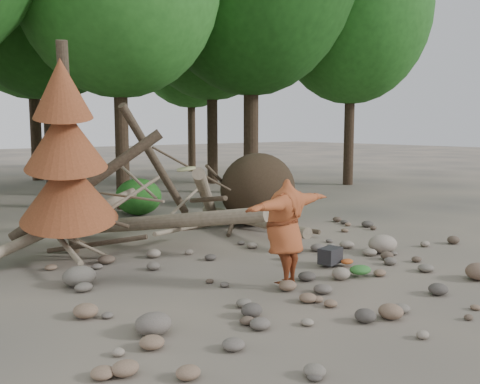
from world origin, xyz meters
TOP-DOWN VIEW (x-y plane):
  - ground at (0.00, 0.00)m, footprint 120.00×120.00m
  - deadfall_pile at (2.02, 4.24)m, footprint 8.55×5.24m
  - dead_conifer at (-3.12, 3.37)m, footprint 2.06×2.16m
  - bush_mid at (0.80, 7.80)m, footprint 1.40×1.40m
  - bush_right at (5.00, 7.00)m, footprint 2.00×2.00m
  - frisbee_thrower at (-0.90, -0.40)m, footprint 3.23×0.96m
  - backpack at (0.76, 0.04)m, footprint 0.51×0.39m
  - cloth_green at (0.62, -0.80)m, footprint 0.43×0.35m
  - cloth_orange at (0.99, -0.18)m, footprint 0.27×0.22m
  - boulder_front_left at (-3.65, -0.81)m, footprint 0.49×0.44m
  - boulder_front_right at (2.10, -2.24)m, footprint 0.50×0.45m
  - boulder_mid_right at (2.48, 0.07)m, footprint 0.65×0.58m
  - boulder_mid_left at (-3.55, 1.88)m, footprint 0.57×0.51m

SIDE VIEW (x-z plane):
  - ground at x=0.00m, z-range 0.00..0.00m
  - cloth_orange at x=0.99m, z-range 0.00..0.10m
  - cloth_green at x=0.62m, z-range 0.00..0.16m
  - boulder_front_left at x=-3.65m, z-range 0.00..0.29m
  - boulder_front_right at x=2.10m, z-range 0.00..0.30m
  - backpack at x=0.76m, z-range 0.00..0.31m
  - boulder_mid_left at x=-3.55m, z-range 0.00..0.34m
  - boulder_mid_right at x=2.48m, z-range 0.00..0.39m
  - bush_mid at x=0.80m, z-range 0.00..1.12m
  - bush_right at x=5.00m, z-range 0.00..1.60m
  - deadfall_pile at x=2.02m, z-range -0.70..2.60m
  - frisbee_thrower at x=-0.90m, z-range -0.07..2.00m
  - dead_conifer at x=-3.12m, z-range -0.06..4.29m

